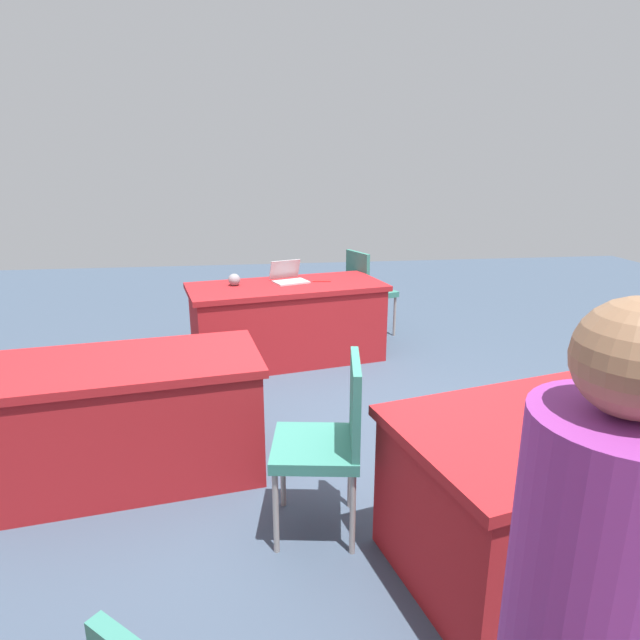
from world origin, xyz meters
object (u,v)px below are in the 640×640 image
at_px(table_foreground, 287,322).
at_px(table_mid_left, 571,488).
at_px(scissors_red, 322,281).
at_px(table_back_left, 132,418).
at_px(laptop_silver, 289,278).
at_px(chair_tucked_left, 367,287).
at_px(yarn_ball, 234,280).
at_px(chair_back_row, 329,435).

distance_m(table_foreground, table_mid_left, 3.20).
relative_size(table_foreground, table_mid_left, 1.06).
bearing_deg(table_foreground, scissors_red, -166.28).
bearing_deg(scissors_red, table_foreground, -159.69).
bearing_deg(table_mid_left, table_back_left, -24.89).
distance_m(table_back_left, scissors_red, 2.53).
bearing_deg(table_mid_left, laptop_silver, -70.21).
bearing_deg(laptop_silver, scissors_red, 155.67).
bearing_deg(table_mid_left, chair_tucked_left, -86.81).
bearing_deg(yarn_ball, table_back_left, 72.98).
bearing_deg(table_back_left, table_mid_left, 155.11).
bearing_deg(chair_back_row, table_mid_left, -98.51).
bearing_deg(chair_tucked_left, chair_back_row, -37.17).
bearing_deg(laptop_silver, table_foreground, 52.43).
bearing_deg(table_back_left, table_foreground, -119.45).
height_order(table_back_left, laptop_silver, laptop_silver).
xyz_separation_m(chair_tucked_left, scissors_red, (0.59, 0.57, 0.21)).
relative_size(table_mid_left, scissors_red, 10.56).
bearing_deg(yarn_ball, scissors_red, -175.17).
distance_m(table_foreground, table_back_left, 2.24).
height_order(table_back_left, yarn_ball, yarn_ball).
bearing_deg(table_foreground, yarn_ball, -1.72).
relative_size(table_foreground, scissors_red, 11.16).
relative_size(table_back_left, scissors_red, 9.31).
xyz_separation_m(chair_tucked_left, yarn_ball, (1.45, 0.65, 0.26)).
distance_m(chair_back_row, yarn_ball, 2.71).
height_order(table_foreground, scissors_red, scissors_red).
bearing_deg(scissors_red, chair_tucked_left, 50.86).
xyz_separation_m(table_foreground, table_back_left, (1.10, 1.95, 0.00)).
xyz_separation_m(table_back_left, scissors_red, (-1.46, -2.03, 0.38)).
distance_m(table_foreground, chair_tucked_left, 1.17).
xyz_separation_m(table_foreground, scissors_red, (-0.36, -0.09, 0.38)).
bearing_deg(scissors_red, table_mid_left, -68.96).
height_order(chair_back_row, laptop_silver, laptop_silver).
height_order(laptop_silver, scissors_red, laptop_silver).
xyz_separation_m(table_mid_left, chair_tucked_left, (0.20, -3.65, 0.17)).
distance_m(chair_tucked_left, yarn_ball, 1.61).
bearing_deg(chair_tucked_left, laptop_silver, -80.42).
relative_size(table_foreground, laptop_silver, 5.05).
xyz_separation_m(table_back_left, laptop_silver, (-1.13, -2.06, 0.42)).
height_order(chair_tucked_left, yarn_ball, chair_tucked_left).
bearing_deg(chair_back_row, yarn_ball, 20.33).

